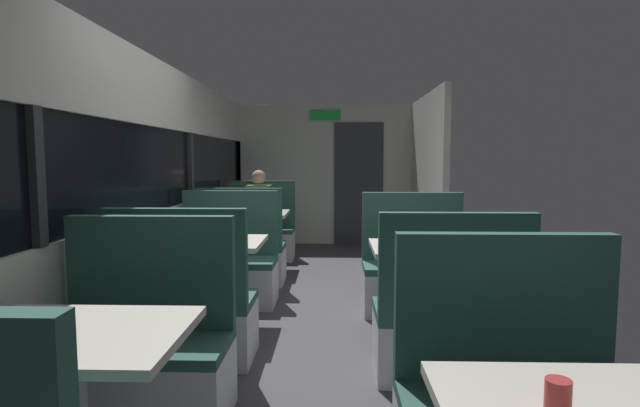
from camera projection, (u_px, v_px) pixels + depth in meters
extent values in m
cube|color=#423F44|center=(316.00, 332.00, 4.08)|extent=(3.30, 9.20, 0.02)
cube|color=beige|center=(141.00, 273.00, 4.08)|extent=(0.08, 8.40, 0.95)
cube|color=beige|center=(135.00, 86.00, 3.94)|extent=(0.08, 8.40, 0.60)
cube|color=black|center=(136.00, 170.00, 4.00)|extent=(0.03, 8.40, 0.75)
cube|color=#2D2D30|center=(36.00, 177.00, 2.61)|extent=(0.06, 0.08, 0.75)
cube|color=#2D2D30|center=(190.00, 167.00, 5.39)|extent=(0.06, 0.08, 0.75)
cube|color=#2D2D30|center=(239.00, 164.00, 8.18)|extent=(0.06, 0.08, 0.75)
cube|color=beige|center=(325.00, 175.00, 8.15)|extent=(2.90, 0.08, 2.30)
cube|color=#333338|center=(359.00, 184.00, 8.10)|extent=(0.80, 0.04, 2.00)
cube|color=green|center=(325.00, 115.00, 8.00)|extent=(0.50, 0.03, 0.16)
cube|color=beige|center=(427.00, 178.00, 6.92)|extent=(0.08, 2.40, 2.30)
cube|color=beige|center=(71.00, 336.00, 1.96)|extent=(0.90, 0.70, 0.04)
cube|color=silver|center=(141.00, 386.00, 2.66)|extent=(0.95, 0.50, 0.39)
cube|color=#2D564C|center=(139.00, 346.00, 2.64)|extent=(0.95, 0.50, 0.06)
cube|color=#2D564C|center=(152.00, 272.00, 2.82)|extent=(0.95, 0.08, 0.65)
cylinder|color=#9E9EA3|center=(210.00, 286.00, 4.14)|extent=(0.10, 0.10, 0.70)
cube|color=beige|center=(209.00, 243.00, 4.11)|extent=(0.90, 0.70, 0.04)
cube|color=silver|center=(187.00, 332.00, 3.50)|extent=(0.95, 0.50, 0.39)
cube|color=#2D564C|center=(186.00, 301.00, 3.48)|extent=(0.95, 0.50, 0.06)
cube|color=#2D564C|center=(175.00, 257.00, 3.24)|extent=(0.95, 0.08, 0.65)
cube|color=silver|center=(227.00, 284.00, 4.81)|extent=(0.95, 0.50, 0.39)
cube|color=#2D564C|center=(227.00, 262.00, 4.79)|extent=(0.95, 0.50, 0.06)
cube|color=#2D564C|center=(231.00, 223.00, 4.97)|extent=(0.95, 0.08, 0.65)
cylinder|color=#9E9EA3|center=(252.00, 242.00, 6.29)|extent=(0.10, 0.10, 0.70)
cube|color=beige|center=(252.00, 214.00, 6.25)|extent=(0.90, 0.70, 0.04)
cube|color=silver|center=(243.00, 266.00, 5.65)|extent=(0.95, 0.50, 0.39)
cube|color=#2D564C|center=(243.00, 246.00, 5.62)|extent=(0.95, 0.50, 0.06)
cube|color=#2D564C|center=(239.00, 218.00, 5.38)|extent=(0.95, 0.08, 0.65)
cube|color=silver|center=(260.00, 245.00, 6.96)|extent=(0.95, 0.50, 0.39)
cube|color=#2D564C|center=(260.00, 230.00, 6.94)|extent=(0.95, 0.50, 0.06)
cube|color=#2D564C|center=(262.00, 203.00, 7.11)|extent=(0.95, 0.08, 0.65)
cube|color=#2D564C|center=(518.00, 407.00, 1.99)|extent=(0.95, 0.50, 0.06)
cube|color=#2D564C|center=(503.00, 306.00, 2.17)|extent=(0.95, 0.08, 0.65)
cylinder|color=#9E9EA3|center=(428.00, 295.00, 3.89)|extent=(0.10, 0.10, 0.70)
cube|color=beige|center=(429.00, 248.00, 3.86)|extent=(0.90, 0.70, 0.04)
cube|color=silver|center=(447.00, 345.00, 3.25)|extent=(0.95, 0.50, 0.39)
cube|color=#2D564C|center=(448.00, 312.00, 3.23)|extent=(0.95, 0.50, 0.06)
cube|color=#2D564C|center=(457.00, 266.00, 2.98)|extent=(0.95, 0.08, 0.65)
cube|color=silver|center=(414.00, 291.00, 4.56)|extent=(0.95, 0.50, 0.39)
cube|color=#2D564C|center=(415.00, 267.00, 4.54)|extent=(0.95, 0.50, 0.06)
cube|color=#2D564C|center=(412.00, 226.00, 4.72)|extent=(0.95, 0.08, 0.65)
cube|color=#26262D|center=(260.00, 243.00, 6.96)|extent=(0.30, 0.36, 0.45)
cube|color=#59724C|center=(259.00, 207.00, 6.86)|extent=(0.34, 0.22, 0.60)
sphere|color=tan|center=(259.00, 177.00, 6.80)|extent=(0.20, 0.20, 0.20)
cylinder|color=#59724C|center=(243.00, 206.00, 6.68)|extent=(0.07, 0.28, 0.07)
cylinder|color=#59724C|center=(272.00, 207.00, 6.67)|extent=(0.07, 0.28, 0.07)
cylinder|color=#B23333|center=(558.00, 396.00, 1.33)|extent=(0.07, 0.07, 0.09)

